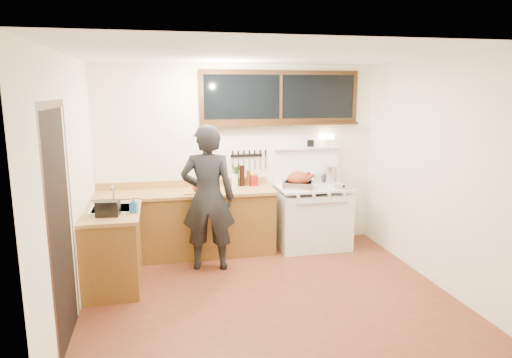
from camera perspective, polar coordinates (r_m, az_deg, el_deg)
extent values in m
cube|color=#5B2918|center=(5.29, 1.46, -14.24)|extent=(4.00, 3.50, 0.02)
cube|color=white|center=(6.58, -2.13, 2.79)|extent=(4.00, 0.05, 2.60)
cube|color=white|center=(3.23, 9.07, -6.27)|extent=(4.00, 0.05, 2.60)
cube|color=white|center=(4.82, -22.56, -1.18)|extent=(0.05, 3.50, 2.60)
cube|color=white|center=(5.70, 21.75, 0.67)|extent=(0.05, 3.50, 2.60)
cube|color=white|center=(4.79, 1.62, 15.55)|extent=(4.00, 3.50, 0.05)
cube|color=brown|center=(6.37, -8.69, -5.66)|extent=(2.40, 0.60, 0.86)
cube|color=#AC7C44|center=(6.24, -8.81, -1.72)|extent=(2.44, 0.64, 0.04)
cube|color=#AC7C44|center=(6.52, -8.99, -0.56)|extent=(2.40, 0.03, 0.10)
sphere|color=#B78C38|center=(6.05, -18.11, -4.33)|extent=(0.03, 0.03, 0.03)
sphere|color=#B78C38|center=(6.02, -13.37, -4.16)|extent=(0.03, 0.03, 0.03)
sphere|color=#B78C38|center=(6.02, -8.60, -3.96)|extent=(0.03, 0.03, 0.03)
sphere|color=#B78C38|center=(6.07, -3.88, -3.73)|extent=(0.03, 0.03, 0.03)
sphere|color=#B78C38|center=(6.15, 0.28, -3.51)|extent=(0.03, 0.03, 0.03)
cube|color=brown|center=(5.60, -17.47, -8.43)|extent=(0.60, 1.05, 0.86)
cube|color=#AC7C44|center=(5.47, -17.64, -3.97)|extent=(0.64, 1.09, 0.04)
cube|color=white|center=(5.55, -17.44, -4.17)|extent=(0.45, 0.40, 0.14)
cube|color=white|center=(5.53, -17.48, -3.52)|extent=(0.50, 0.45, 0.01)
cylinder|color=silver|center=(5.68, -17.39, -1.94)|extent=(0.02, 0.02, 0.24)
cylinder|color=silver|center=(5.58, -17.52, -1.03)|extent=(0.02, 0.18, 0.02)
cube|color=white|center=(6.67, 7.02, -5.01)|extent=(1.00, 0.70, 0.82)
cube|color=white|center=(6.55, 7.12, -1.02)|extent=(1.02, 0.72, 0.03)
cube|color=white|center=(6.33, 8.05, -4.88)|extent=(0.88, 0.02, 0.46)
cylinder|color=silver|center=(6.25, 8.21, -3.02)|extent=(0.75, 0.02, 0.02)
cylinder|color=white|center=(6.12, 5.31, -2.18)|extent=(0.04, 0.03, 0.04)
cylinder|color=white|center=(6.19, 7.25, -2.07)|extent=(0.04, 0.03, 0.04)
cylinder|color=white|center=(6.27, 9.15, -1.96)|extent=(0.04, 0.03, 0.04)
cylinder|color=white|center=(6.35, 11.00, -1.86)|extent=(0.04, 0.03, 0.04)
cube|color=white|center=(6.80, 6.29, 1.72)|extent=(1.00, 0.05, 0.50)
cube|color=white|center=(6.73, 6.42, 3.90)|extent=(1.00, 0.12, 0.03)
cylinder|color=white|center=(6.83, 8.83, 4.53)|extent=(0.11, 0.11, 0.11)
cube|color=#FFE5B2|center=(6.82, 8.85, 5.25)|extent=(0.20, 0.10, 0.07)
cube|color=black|center=(6.74, 6.84, 4.46)|extent=(0.09, 0.05, 0.10)
cylinder|color=white|center=(6.67, 4.96, 4.38)|extent=(0.04, 0.04, 0.09)
cylinder|color=white|center=(6.65, 4.46, 4.37)|extent=(0.04, 0.04, 0.09)
cube|color=black|center=(6.60, 3.10, 10.21)|extent=(2.20, 0.01, 0.62)
cube|color=black|center=(6.60, 3.14, 13.16)|extent=(2.32, 0.04, 0.06)
cube|color=black|center=(6.61, 3.08, 7.26)|extent=(2.32, 0.04, 0.06)
cube|color=black|center=(6.40, -6.86, 10.12)|extent=(0.06, 0.04, 0.62)
cube|color=black|center=(6.98, 12.23, 10.03)|extent=(0.06, 0.04, 0.62)
cube|color=black|center=(6.60, 3.11, 10.21)|extent=(0.04, 0.04, 0.62)
cube|color=black|center=(6.57, 3.18, 6.84)|extent=(2.32, 0.13, 0.03)
cube|color=black|center=(4.35, -23.14, -5.90)|extent=(0.01, 0.86, 2.10)
cube|color=black|center=(3.90, -24.40, -7.95)|extent=(0.01, 0.07, 2.10)
cube|color=black|center=(4.81, -22.04, -4.24)|extent=(0.01, 0.07, 2.10)
cube|color=black|center=(4.18, -24.23, 8.50)|extent=(0.01, 1.04, 0.07)
cube|color=black|center=(6.56, -1.21, 2.94)|extent=(0.46, 0.02, 0.04)
cube|color=silver|center=(6.53, -2.91, 1.91)|extent=(0.02, 0.00, 0.18)
cube|color=black|center=(6.51, -2.92, 3.13)|extent=(0.02, 0.02, 0.10)
cube|color=silver|center=(6.54, -2.21, 1.94)|extent=(0.02, 0.00, 0.18)
cube|color=black|center=(6.52, -2.22, 3.15)|extent=(0.02, 0.02, 0.10)
cube|color=silver|center=(6.56, -1.53, 1.96)|extent=(0.02, 0.00, 0.18)
cube|color=black|center=(6.54, -1.53, 3.17)|extent=(0.02, 0.02, 0.10)
cube|color=silver|center=(6.57, -0.84, 1.99)|extent=(0.03, 0.00, 0.18)
cube|color=black|center=(6.55, -0.84, 3.20)|extent=(0.02, 0.02, 0.10)
cube|color=silver|center=(6.59, -0.16, 2.01)|extent=(0.03, 0.00, 0.18)
cube|color=black|center=(6.57, -0.16, 3.22)|extent=(0.02, 0.02, 0.10)
cube|color=silver|center=(6.60, 0.52, 2.03)|extent=(0.03, 0.00, 0.18)
cube|color=black|center=(6.58, 0.52, 3.24)|extent=(0.02, 0.02, 0.10)
cube|color=silver|center=(6.62, 1.20, 2.06)|extent=(0.03, 0.00, 0.18)
cube|color=black|center=(6.60, 1.20, 3.26)|extent=(0.02, 0.02, 0.10)
imported|color=black|center=(5.73, -6.02, -2.37)|extent=(0.74, 0.56, 1.85)
imported|color=blue|center=(5.28, -15.04, -3.13)|extent=(0.10, 0.10, 0.18)
cube|color=black|center=(5.23, -18.03, -3.50)|extent=(0.26, 0.20, 0.17)
cube|color=#AC7C44|center=(6.15, -6.84, -1.58)|extent=(0.49, 0.40, 0.02)
ellipsoid|color=#903A1A|center=(6.14, -6.85, -0.99)|extent=(0.27, 0.21, 0.14)
sphere|color=#903A1A|center=(6.19, -5.90, -0.61)|extent=(0.05, 0.05, 0.05)
sphere|color=#903A1A|center=(6.09, -5.78, -0.82)|extent=(0.05, 0.05, 0.05)
cube|color=silver|center=(6.35, 5.34, -0.77)|extent=(0.50, 0.45, 0.10)
cube|color=#3F3F42|center=(6.35, 5.35, -0.46)|extent=(0.44, 0.39, 0.03)
torus|color=silver|center=(6.28, 3.48, -0.41)|extent=(0.05, 0.09, 0.10)
torus|color=silver|center=(6.41, 7.18, -0.24)|extent=(0.05, 0.09, 0.10)
ellipsoid|color=#903A1A|center=(6.34, 5.36, 0.03)|extent=(0.39, 0.35, 0.20)
cylinder|color=#903A1A|center=(6.29, 6.52, 0.11)|extent=(0.12, 0.09, 0.09)
sphere|color=#903A1A|center=(6.31, 7.04, 0.45)|extent=(0.06, 0.06, 0.06)
cylinder|color=#903A1A|center=(6.44, 6.08, 0.37)|extent=(0.12, 0.09, 0.09)
sphere|color=#903A1A|center=(6.45, 6.59, 0.70)|extent=(0.06, 0.06, 0.06)
cylinder|color=silver|center=(6.84, 9.61, 0.62)|extent=(0.28, 0.28, 0.25)
cylinder|color=silver|center=(6.79, 7.59, 0.10)|extent=(0.23, 0.23, 0.13)
cylinder|color=black|center=(6.87, 6.92, 0.70)|extent=(0.09, 0.17, 0.02)
cylinder|color=silver|center=(6.49, 10.93, -1.01)|extent=(0.30, 0.30, 0.02)
sphere|color=black|center=(6.49, 10.93, -0.85)|extent=(0.03, 0.03, 0.03)
cube|color=maroon|center=(6.52, -0.27, -0.18)|extent=(0.10, 0.08, 0.15)
cylinder|color=white|center=(6.44, -2.69, -0.22)|extent=(0.11, 0.11, 0.18)
cylinder|color=black|center=(6.48, -2.45, 0.31)|extent=(0.06, 0.06, 0.28)
cylinder|color=black|center=(6.49, -1.76, 0.43)|extent=(0.07, 0.07, 0.30)
cylinder|color=black|center=(6.51, -0.94, 0.11)|extent=(0.06, 0.06, 0.22)
cylinder|color=black|center=(6.53, -0.31, -0.03)|extent=(0.06, 0.06, 0.18)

